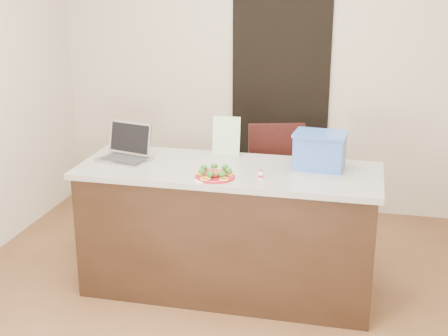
% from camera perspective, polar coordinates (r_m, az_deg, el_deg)
% --- Properties ---
extents(ground, '(4.00, 4.00, 0.00)m').
position_cam_1_polar(ground, '(4.40, -0.36, -12.47)').
color(ground, brown).
rests_on(ground, ground).
extents(room_shell, '(4.00, 4.00, 4.00)m').
position_cam_1_polar(room_shell, '(3.84, -0.40, 8.86)').
color(room_shell, white).
rests_on(room_shell, ground).
extents(doorway, '(0.90, 0.02, 2.00)m').
position_cam_1_polar(doorway, '(5.85, 5.12, 5.77)').
color(doorway, black).
rests_on(doorway, ground).
extents(island, '(2.06, 0.76, 0.92)m').
position_cam_1_polar(island, '(4.40, 0.39, -5.67)').
color(island, black).
rests_on(island, ground).
extents(plate, '(0.26, 0.26, 0.02)m').
position_cam_1_polar(plate, '(4.04, -0.81, -0.75)').
color(plate, maroon).
rests_on(plate, island).
extents(meatballs, '(0.11, 0.10, 0.04)m').
position_cam_1_polar(meatballs, '(4.04, -0.77, -0.41)').
color(meatballs, brown).
rests_on(meatballs, plate).
extents(broccoli, '(0.22, 0.22, 0.04)m').
position_cam_1_polar(broccoli, '(4.03, -0.82, -0.20)').
color(broccoli, '#1D4B14').
rests_on(broccoli, plate).
extents(pepper_rings, '(0.25, 0.25, 0.01)m').
position_cam_1_polar(pepper_rings, '(4.04, -0.81, -0.62)').
color(pepper_rings, yellow).
rests_on(pepper_rings, plate).
extents(napkin, '(0.18, 0.18, 0.01)m').
position_cam_1_polar(napkin, '(4.02, -1.40, -0.96)').
color(napkin, silver).
rests_on(napkin, island).
extents(fork, '(0.06, 0.16, 0.00)m').
position_cam_1_polar(fork, '(4.03, -1.64, -0.81)').
color(fork, silver).
rests_on(fork, napkin).
extents(knife, '(0.02, 0.18, 0.01)m').
position_cam_1_polar(knife, '(4.00, -1.04, -0.97)').
color(knife, silver).
rests_on(knife, napkin).
extents(yogurt_bottle, '(0.03, 0.03, 0.06)m').
position_cam_1_polar(yogurt_bottle, '(4.02, 3.37, -0.66)').
color(yogurt_bottle, silver).
rests_on(yogurt_bottle, island).
extents(laptop, '(0.40, 0.36, 0.25)m').
position_cam_1_polar(laptop, '(4.49, -8.86, 1.73)').
color(laptop, '#A2A2A6').
rests_on(laptop, island).
extents(leaflet, '(0.20, 0.04, 0.28)m').
position_cam_1_polar(leaflet, '(4.49, 0.21, 2.92)').
color(leaflet, white).
rests_on(leaflet, island).
extents(blue_box, '(0.37, 0.28, 0.25)m').
position_cam_1_polar(blue_box, '(4.25, 8.75, 1.60)').
color(blue_box, '#3057B0').
rests_on(blue_box, island).
extents(chair, '(0.56, 0.57, 1.03)m').
position_cam_1_polar(chair, '(5.04, 4.55, -1.14)').
color(chair, '#361210').
rests_on(chair, ground).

